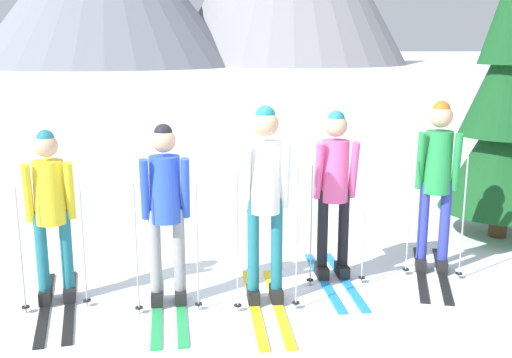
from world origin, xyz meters
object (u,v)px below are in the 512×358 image
(skier_in_yellow, at_px, (50,212))
(skier_in_white, at_px, (264,196))
(skier_in_green, at_px, (436,178))
(skier_in_pink, at_px, (333,185))
(skier_in_blue, at_px, (164,205))
(pine_tree_near, at_px, (507,105))

(skier_in_yellow, xyz_separation_m, skier_in_white, (1.97, -0.00, 0.15))
(skier_in_green, bearing_deg, skier_in_pink, -170.87)
(skier_in_yellow, bearing_deg, skier_in_white, -0.06)
(skier_in_yellow, distance_m, skier_in_pink, 2.76)
(skier_in_pink, bearing_deg, skier_in_yellow, -166.76)
(skier_in_yellow, relative_size, skier_in_green, 0.91)
(skier_in_blue, distance_m, pine_tree_near, 4.47)
(pine_tree_near, bearing_deg, skier_in_blue, -152.47)
(skier_in_yellow, bearing_deg, skier_in_blue, -1.04)
(skier_in_yellow, distance_m, skier_in_blue, 1.06)
(skier_in_white, bearing_deg, skier_in_pink, 41.68)
(skier_in_yellow, distance_m, skier_in_green, 3.87)
(skier_in_yellow, height_order, skier_in_blue, skier_in_blue)
(skier_in_yellow, relative_size, pine_tree_near, 0.46)
(skier_in_yellow, bearing_deg, skier_in_pink, 13.24)
(skier_in_pink, bearing_deg, skier_in_blue, -158.15)
(skier_in_blue, height_order, pine_tree_near, pine_tree_near)
(skier_in_blue, bearing_deg, pine_tree_near, 27.53)
(skier_in_blue, distance_m, skier_in_white, 0.91)
(skier_in_blue, relative_size, skier_in_white, 0.91)
(skier_in_blue, height_order, skier_in_pink, skier_in_pink)
(skier_in_white, height_order, skier_in_green, skier_in_white)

